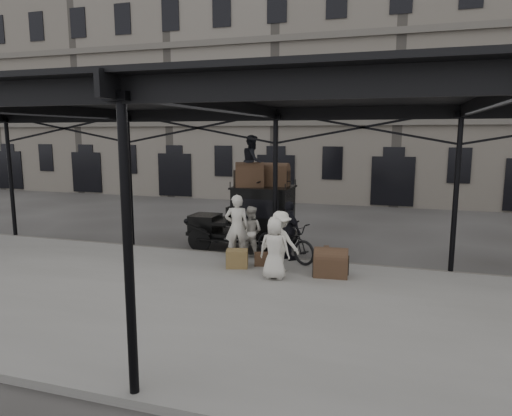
% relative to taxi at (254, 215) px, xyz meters
% --- Properties ---
extents(ground, '(120.00, 120.00, 0.00)m').
position_rel_taxi_xyz_m(ground, '(1.00, -3.08, -1.20)').
color(ground, '#383533').
rests_on(ground, ground).
extents(platform, '(28.00, 8.00, 0.15)m').
position_rel_taxi_xyz_m(platform, '(1.00, -5.08, -1.13)').
color(platform, slate).
rests_on(platform, ground).
extents(canopy, '(22.50, 9.00, 4.74)m').
position_rel_taxi_xyz_m(canopy, '(1.00, -4.80, 3.39)').
color(canopy, black).
rests_on(canopy, ground).
extents(building_frontage, '(64.00, 8.00, 14.00)m').
position_rel_taxi_xyz_m(building_frontage, '(1.00, 14.92, 5.80)').
color(building_frontage, slate).
rests_on(building_frontage, ground).
extents(taxi, '(3.65, 1.55, 2.18)m').
position_rel_taxi_xyz_m(taxi, '(0.00, 0.00, 0.00)').
color(taxi, black).
rests_on(taxi, ground).
extents(porter_left, '(0.82, 0.66, 1.96)m').
position_rel_taxi_xyz_m(porter_left, '(-0.01, -1.69, -0.07)').
color(porter_left, beige).
rests_on(porter_left, platform).
extents(porter_midleft, '(0.84, 0.70, 1.57)m').
position_rel_taxi_xyz_m(porter_midleft, '(0.28, -1.28, -0.27)').
color(porter_midleft, beige).
rests_on(porter_midleft, platform).
extents(porter_centre, '(0.82, 0.57, 1.60)m').
position_rel_taxi_xyz_m(porter_centre, '(1.55, -3.15, -0.25)').
color(porter_centre, beige).
rests_on(porter_centre, platform).
extents(porter_official, '(1.06, 1.01, 1.77)m').
position_rel_taxi_xyz_m(porter_official, '(1.49, -1.28, -0.17)').
color(porter_official, black).
rests_on(porter_official, platform).
extents(porter_right, '(1.20, 0.88, 1.67)m').
position_rel_taxi_xyz_m(porter_right, '(1.53, -2.47, -0.22)').
color(porter_right, silver).
rests_on(porter_right, platform).
extents(bicycle, '(2.29, 1.65, 1.15)m').
position_rel_taxi_xyz_m(bicycle, '(1.41, -1.41, -0.48)').
color(bicycle, black).
rests_on(bicycle, platform).
extents(porter_roof, '(0.78, 0.92, 1.66)m').
position_rel_taxi_xyz_m(porter_roof, '(-0.03, -0.10, 1.81)').
color(porter_roof, black).
rests_on(porter_roof, taxi).
extents(steamer_trunk_roof_near, '(1.03, 0.82, 0.66)m').
position_rel_taxi_xyz_m(steamer_trunk_roof_near, '(-0.08, -0.25, 1.31)').
color(steamer_trunk_roof_near, '#482E21').
rests_on(steamer_trunk_roof_near, taxi).
extents(steamer_trunk_roof_far, '(0.87, 0.54, 0.63)m').
position_rel_taxi_xyz_m(steamer_trunk_roof_far, '(0.67, 0.20, 1.29)').
color(steamer_trunk_roof_far, '#482E21').
rests_on(steamer_trunk_roof_far, taxi).
extents(steamer_trunk_platform, '(0.93, 0.63, 0.65)m').
position_rel_taxi_xyz_m(steamer_trunk_platform, '(2.92, -2.53, -0.73)').
color(steamer_trunk_platform, '#482E21').
rests_on(steamer_trunk_platform, platform).
extents(wicker_hamper, '(0.70, 0.60, 0.50)m').
position_rel_taxi_xyz_m(wicker_hamper, '(0.28, -2.49, -0.80)').
color(wicker_hamper, olive).
rests_on(wicker_hamper, platform).
extents(suitcase_upright, '(0.29, 0.62, 0.45)m').
position_rel_taxi_xyz_m(suitcase_upright, '(2.63, -1.28, -0.83)').
color(suitcase_upright, '#482E21').
rests_on(suitcase_upright, platform).
extents(suitcase_flat, '(0.62, 0.33, 0.40)m').
position_rel_taxi_xyz_m(suitcase_flat, '(1.00, -2.13, -0.85)').
color(suitcase_flat, '#482E21').
rests_on(suitcase_flat, platform).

